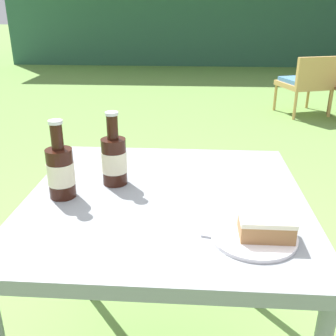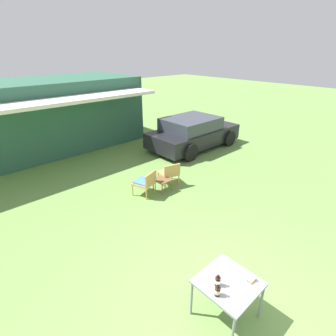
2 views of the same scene
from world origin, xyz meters
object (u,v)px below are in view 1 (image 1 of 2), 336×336
object	(u,v)px
wicker_chair_cushioned	(307,81)
cake_on_plate	(261,230)
cola_bottle_near	(114,159)
cola_bottle_far	(61,170)
patio_table	(166,215)

from	to	relation	value
wicker_chair_cushioned	cake_on_plate	size ratio (longest dim) A/B	3.43
wicker_chair_cushioned	cola_bottle_near	size ratio (longest dim) A/B	3.08
cake_on_plate	cola_bottle_far	xyz separation A→B (m)	(-0.56, 0.20, 0.06)
cake_on_plate	wicker_chair_cushioned	bearing A→B (deg)	73.69
wicker_chair_cushioned	patio_table	xyz separation A→B (m)	(-1.47, -3.93, 0.25)
wicker_chair_cushioned	cola_bottle_near	xyz separation A→B (m)	(-1.64, -3.85, 0.40)
cola_bottle_near	cola_bottle_far	world-z (taller)	same
wicker_chair_cushioned	cola_bottle_near	world-z (taller)	cola_bottle_near
cola_bottle_near	cola_bottle_far	bearing A→B (deg)	-143.08
cake_on_plate	cola_bottle_far	size ratio (longest dim) A/B	0.90
patio_table	cola_bottle_far	xyz separation A→B (m)	(-0.31, -0.03, 0.15)
wicker_chair_cushioned	cola_bottle_far	xyz separation A→B (m)	(-1.78, -3.95, 0.40)
patio_table	cola_bottle_near	size ratio (longest dim) A/B	3.58
wicker_chair_cushioned	cake_on_plate	xyz separation A→B (m)	(-1.21, -4.15, 0.34)
wicker_chair_cushioned	patio_table	bearing A→B (deg)	50.89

